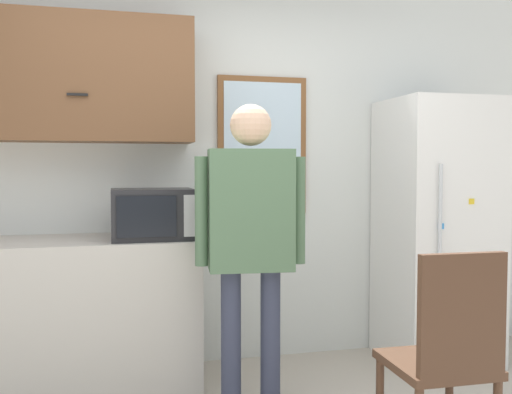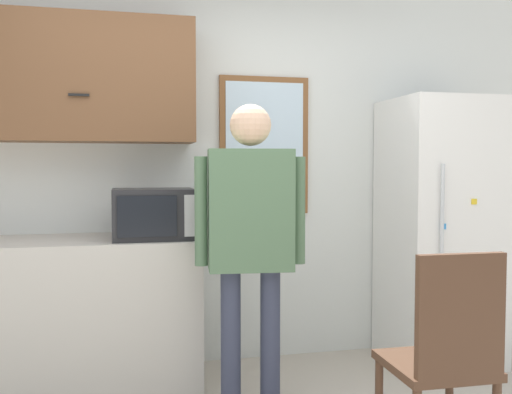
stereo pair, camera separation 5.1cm
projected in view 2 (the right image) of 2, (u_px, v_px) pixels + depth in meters
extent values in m
cube|color=silver|center=(198.00, 168.00, 3.93)|extent=(6.00, 0.06, 2.70)
cube|color=#BCB7AD|center=(17.00, 318.00, 3.38)|extent=(2.15, 0.65, 0.92)
cube|color=brown|center=(16.00, 77.00, 3.45)|extent=(2.15, 0.34, 0.78)
cube|color=black|center=(79.00, 95.00, 3.37)|extent=(0.12, 0.01, 0.01)
cube|color=#232326|center=(153.00, 214.00, 3.45)|extent=(0.48, 0.37, 0.30)
cube|color=black|center=(147.00, 217.00, 3.25)|extent=(0.34, 0.01, 0.24)
cube|color=#B2B2B2|center=(190.00, 216.00, 3.31)|extent=(0.07, 0.01, 0.24)
cylinder|color=#33384C|center=(231.00, 342.00, 3.12)|extent=(0.11, 0.11, 0.80)
cylinder|color=#33384C|center=(270.00, 341.00, 3.15)|extent=(0.11, 0.11, 0.80)
cube|color=#4C6B4C|center=(250.00, 210.00, 3.09)|extent=(0.48, 0.27, 0.66)
sphere|color=#D8AD8C|center=(250.00, 125.00, 3.07)|extent=(0.22, 0.22, 0.22)
cylinder|color=#4C6B4C|center=(201.00, 211.00, 3.06)|extent=(0.07, 0.07, 0.59)
cylinder|color=#4C6B4C|center=(299.00, 210.00, 3.13)|extent=(0.07, 0.07, 0.59)
cube|color=white|center=(439.00, 231.00, 3.96)|extent=(0.70, 0.66, 1.82)
cylinder|color=silver|center=(442.00, 215.00, 3.57)|extent=(0.02, 0.02, 0.64)
cube|color=yellow|center=(474.00, 202.00, 3.64)|extent=(0.04, 0.01, 0.04)
cube|color=#338CDB|center=(443.00, 227.00, 3.60)|extent=(0.04, 0.01, 0.04)
cube|color=#472D1E|center=(435.00, 365.00, 2.65)|extent=(0.45, 0.45, 0.04)
cylinder|color=#472D1E|center=(449.00, 393.00, 2.89)|extent=(0.04, 0.04, 0.41)
cube|color=#472D1E|center=(461.00, 315.00, 2.44)|extent=(0.41, 0.05, 0.53)
cube|color=brown|center=(264.00, 146.00, 3.99)|extent=(0.63, 0.04, 0.96)
cube|color=silver|center=(265.00, 146.00, 3.97)|extent=(0.55, 0.01, 0.88)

